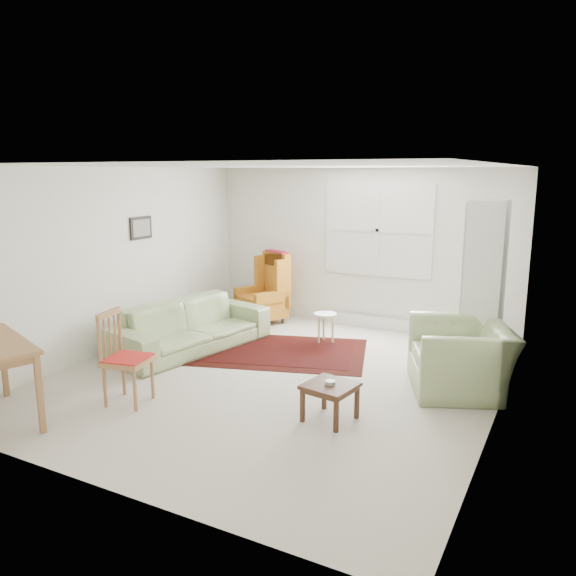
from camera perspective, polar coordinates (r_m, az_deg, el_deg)
The scene contains 9 objects.
room at distance 6.69m, azimuth -0.21°, elevation 1.58°, with size 5.04×5.54×2.51m.
rug at distance 7.78m, azimuth -1.18°, elevation -6.42°, with size 2.42×1.55×0.02m, color black, non-canonical shape.
sofa at distance 7.87m, azimuth -9.82°, elevation -2.94°, with size 2.30×0.90×0.93m, color #91A26C.
armchair at distance 6.64m, azimuth 17.13°, elevation -6.11°, with size 1.18×1.03×0.92m, color #91A26C.
wingback_chair at distance 9.14m, azimuth -2.72°, elevation 0.03°, with size 0.67×0.71×1.17m, color #BB721C, non-canonical shape.
coffee_table at distance 5.71m, azimuth 4.28°, elevation -11.46°, with size 0.47×0.47×0.38m, color #432614, non-canonical shape.
stool at distance 8.16m, azimuth 3.79°, elevation -4.05°, with size 0.33×0.33×0.44m, color white, non-canonical shape.
cabinet at distance 7.37m, azimuth 19.39°, elevation 0.27°, with size 0.44×0.84×2.11m, color silver, non-canonical shape.
desk_chair at distance 6.22m, azimuth -15.98°, elevation -6.85°, with size 0.44×0.44×1.00m, color #A16F41, non-canonical shape.
Camera 1 is at (3.11, -5.61, 2.44)m, focal length 35.00 mm.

